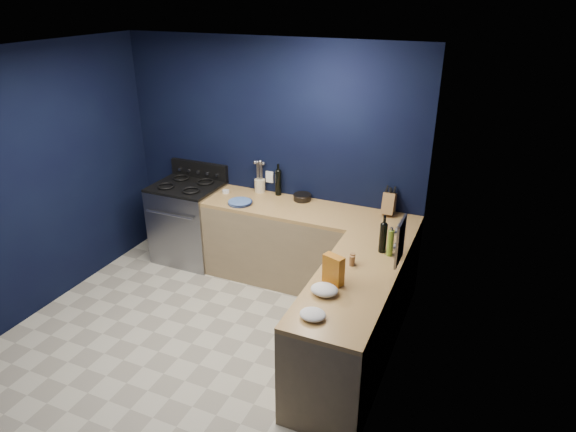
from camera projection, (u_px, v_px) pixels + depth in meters
The scene contains 28 objects.
floor at pixel (192, 345), 4.70m from camera, with size 3.50×3.50×0.02m, color beige.
ceiling at pixel (163, 53), 3.61m from camera, with size 3.50×3.50×0.02m, color silver.
wall_back at pixel (270, 158), 5.62m from camera, with size 3.50×0.02×2.60m, color black.
wall_right at pixel (389, 260), 3.52m from camera, with size 0.02×3.50×2.60m, color black.
wall_left at pixel (26, 187), 4.79m from camera, with size 0.02×3.50×2.60m, color black.
cab_back at pixel (308, 249), 5.50m from camera, with size 2.30×0.63×0.86m, color #917A56.
top_back at pixel (309, 211), 5.31m from camera, with size 2.30×0.63×0.04m, color olive.
cab_right at pixel (350, 327), 4.23m from camera, with size 0.63×1.67×0.86m, color #917A56.
top_right at pixel (353, 281), 4.05m from camera, with size 0.63×1.67×0.04m, color olive.
gas_range at pixel (189, 223), 6.03m from camera, with size 0.76×0.66×0.92m, color gray.
oven_door at pixel (174, 235), 5.77m from camera, with size 0.59×0.02×0.42m, color black.
cooktop at pixel (186, 186), 5.83m from camera, with size 0.76×0.66×0.03m, color black.
backguard at pixel (199, 170), 6.03m from camera, with size 0.76×0.06×0.20m, color black.
spice_panel at pixel (400, 241), 4.03m from camera, with size 0.02×0.28×0.38m, color gray.
wall_outlet at pixel (270, 177), 5.70m from camera, with size 0.09×0.02×0.13m, color white.
plate_stack at pixel (240, 202), 5.44m from camera, with size 0.26×0.26×0.03m, color #4568A9.
ramekin at pixel (226, 191), 5.73m from camera, with size 0.08×0.08×0.03m, color white.
utensil_crock at pixel (260, 186), 5.74m from camera, with size 0.12×0.12×0.15m, color #EBE8C0.
wine_bottle_back at pixel (278, 183), 5.62m from camera, with size 0.07×0.07×0.29m, color black.
lemon_basket at pixel (302, 197), 5.52m from camera, with size 0.19×0.19×0.07m, color black.
knife_block at pixel (389, 203), 5.17m from camera, with size 0.12×0.20×0.22m, color olive.
wine_bottle_right at pixel (383, 238), 4.40m from camera, with size 0.07×0.07×0.27m, color black.
oil_bottle at pixel (390, 243), 4.35m from camera, with size 0.06×0.06×0.24m, color olive.
spice_jar_near at pixel (352, 259), 4.24m from camera, with size 0.05×0.05×0.10m, color olive.
spice_jar_far at pixel (352, 261), 4.22m from camera, with size 0.05×0.05×0.09m, color olive.
crouton_bag at pixel (333, 270), 3.93m from camera, with size 0.17×0.08×0.25m, color #A21B1A.
towel_front at pixel (324, 290), 3.83m from camera, with size 0.22×0.18×0.08m, color white.
towel_end at pixel (313, 314), 3.56m from camera, with size 0.19×0.17×0.06m, color white.
Camera 1 is at (2.33, -3.10, 3.04)m, focal length 31.24 mm.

